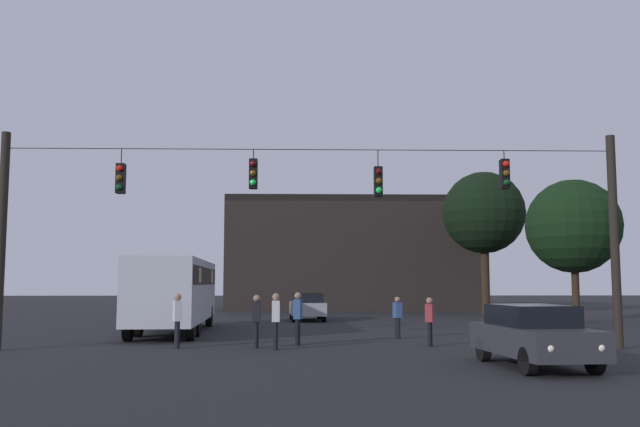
% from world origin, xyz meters
% --- Properties ---
extents(ground_plane, '(168.00, 168.00, 0.00)m').
position_xyz_m(ground_plane, '(0.00, 24.50, 0.00)').
color(ground_plane, black).
rests_on(ground_plane, ground).
extents(overhead_signal_span, '(19.64, 0.44, 6.82)m').
position_xyz_m(overhead_signal_span, '(0.03, 14.83, 3.99)').
color(overhead_signal_span, black).
rests_on(overhead_signal_span, ground).
extents(city_bus, '(3.10, 11.12, 3.00)m').
position_xyz_m(city_bus, '(-5.62, 22.35, 1.87)').
color(city_bus, '#B7BCC6').
rests_on(city_bus, ground).
extents(car_near_right, '(2.17, 4.45, 1.52)m').
position_xyz_m(car_near_right, '(5.42, 10.21, 0.80)').
color(car_near_right, '#2D2D33').
rests_on(car_near_right, ground).
extents(car_far_left, '(2.05, 4.42, 1.52)m').
position_xyz_m(car_far_left, '(-0.01, 31.47, 0.80)').
color(car_far_left, '#99999E').
rests_on(car_far_left, ground).
extents(pedestrian_crossing_left, '(0.33, 0.41, 1.55)m').
position_xyz_m(pedestrian_crossing_left, '(3.28, 19.04, 0.87)').
color(pedestrian_crossing_left, black).
rests_on(pedestrian_crossing_left, ground).
extents(pedestrian_crossing_center, '(0.35, 0.42, 1.73)m').
position_xyz_m(pedestrian_crossing_center, '(-4.26, 15.38, 0.98)').
color(pedestrian_crossing_center, black).
rests_on(pedestrian_crossing_center, ground).
extents(pedestrian_crossing_right, '(0.25, 0.36, 1.75)m').
position_xyz_m(pedestrian_crossing_right, '(-1.11, 14.79, 0.99)').
color(pedestrian_crossing_right, black).
rests_on(pedestrian_crossing_right, ground).
extents(pedestrian_near_bus, '(0.31, 0.40, 1.75)m').
position_xyz_m(pedestrian_near_bus, '(-0.44, 16.33, 1.00)').
color(pedestrian_near_bus, black).
rests_on(pedestrian_near_bus, ground).
extents(pedestrian_trailing, '(0.25, 0.36, 1.68)m').
position_xyz_m(pedestrian_trailing, '(-1.75, 15.44, 0.95)').
color(pedestrian_trailing, black).
rests_on(pedestrian_trailing, ground).
extents(pedestrian_far_side, '(0.35, 0.42, 1.59)m').
position_xyz_m(pedestrian_far_side, '(3.91, 15.92, 0.89)').
color(pedestrian_far_side, black).
rests_on(pedestrian_far_side, ground).
extents(corner_building, '(19.00, 9.60, 8.58)m').
position_xyz_m(corner_building, '(3.51, 47.96, 4.29)').
color(corner_building, black).
rests_on(corner_building, ground).
extents(tree_left_silhouette, '(4.92, 4.92, 7.50)m').
position_xyz_m(tree_left_silhouette, '(13.95, 28.76, 5.03)').
color(tree_left_silhouette, '#2D2116').
rests_on(tree_left_silhouette, ground).
extents(tree_behind_building, '(5.42, 5.42, 9.43)m').
position_xyz_m(tree_behind_building, '(11.75, 38.16, 6.68)').
color(tree_behind_building, '#2D2116').
rests_on(tree_behind_building, ground).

